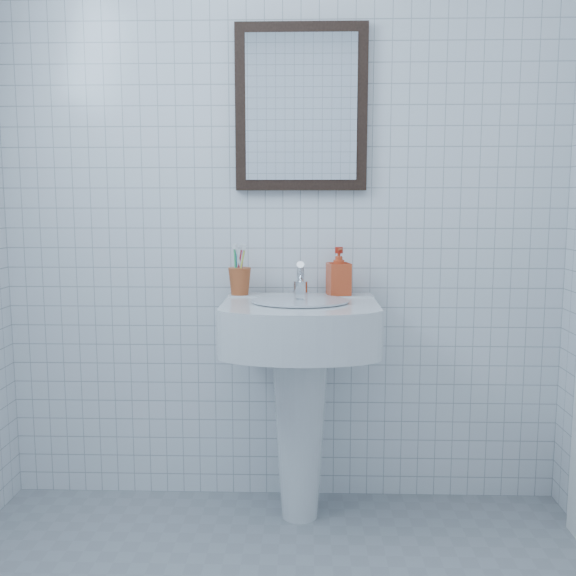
{
  "coord_description": "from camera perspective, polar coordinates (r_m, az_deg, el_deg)",
  "views": [
    {
      "loc": [
        0.09,
        -1.32,
        1.2
      ],
      "look_at": [
        0.03,
        0.86,
        0.9
      ],
      "focal_mm": 40.0,
      "sensor_mm": 36.0,
      "label": 1
    }
  ],
  "objects": [
    {
      "name": "faucet",
      "position": [
        2.42,
        1.12,
        0.57
      ],
      "size": [
        0.05,
        0.12,
        0.13
      ],
      "color": "silver",
      "rests_on": "washbasin"
    },
    {
      "name": "toothbrush_cup",
      "position": [
        2.45,
        -4.31,
        0.61
      ],
      "size": [
        0.11,
        0.11,
        0.1
      ],
      "primitive_type": null,
      "rotation": [
        0.0,
        0.0,
        0.26
      ],
      "color": "#B24E26",
      "rests_on": "washbasin"
    },
    {
      "name": "soap_dispenser",
      "position": [
        2.44,
        4.53,
        1.49
      ],
      "size": [
        0.1,
        0.1,
        0.18
      ],
      "primitive_type": "imported",
      "rotation": [
        0.0,
        0.0,
        0.22
      ],
      "color": "red",
      "rests_on": "washbasin"
    },
    {
      "name": "washbasin",
      "position": [
        2.38,
        1.08,
        -7.52
      ],
      "size": [
        0.55,
        0.41,
        0.85
      ],
      "color": "white",
      "rests_on": "ground"
    },
    {
      "name": "wall_mirror",
      "position": [
        2.52,
        1.18,
        15.73
      ],
      "size": [
        0.5,
        0.04,
        0.62
      ],
      "color": "black",
      "rests_on": "wall_back"
    },
    {
      "name": "wall_back",
      "position": [
        2.52,
        -0.46,
        8.89
      ],
      "size": [
        2.2,
        0.02,
        2.5
      ],
      "primitive_type": "cube",
      "color": "white",
      "rests_on": "ground"
    }
  ]
}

